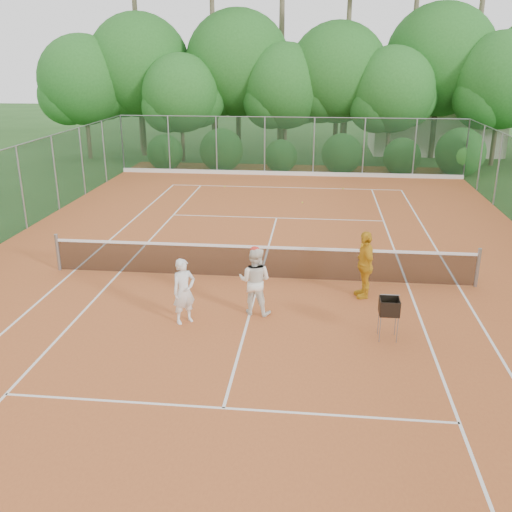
{
  "coord_description": "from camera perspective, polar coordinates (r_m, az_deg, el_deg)",
  "views": [
    {
      "loc": [
        1.53,
        -15.01,
        5.98
      ],
      "look_at": [
        0.02,
        -1.2,
        1.1
      ],
      "focal_mm": 40.0,
      "sensor_mm": 36.0,
      "label": 1
    }
  ],
  "objects": [
    {
      "name": "ground",
      "position": [
        16.23,
        0.38,
        -2.27
      ],
      "size": [
        120.0,
        120.0,
        0.0
      ],
      "primitive_type": "plane",
      "color": "#254E1C",
      "rests_on": "ground"
    },
    {
      "name": "clay_court",
      "position": [
        16.22,
        0.38,
        -2.23
      ],
      "size": [
        18.0,
        36.0,
        0.02
      ],
      "primitive_type": "cube",
      "color": "#B35A29",
      "rests_on": "ground"
    },
    {
      "name": "club_building",
      "position": [
        39.97,
        17.35,
        12.07
      ],
      "size": [
        8.0,
        5.0,
        3.0
      ],
      "primitive_type": "cube",
      "color": "beige",
      "rests_on": "ground"
    },
    {
      "name": "tennis_net",
      "position": [
        16.04,
        0.39,
        -0.5
      ],
      "size": [
        11.97,
        0.1,
        1.1
      ],
      "color": "gray",
      "rests_on": "clay_court"
    },
    {
      "name": "player_white",
      "position": [
        13.4,
        -7.22,
        -3.51
      ],
      "size": [
        0.68,
        0.66,
        1.58
      ],
      "primitive_type": "imported",
      "rotation": [
        0.0,
        0.0,
        0.71
      ],
      "color": "silver",
      "rests_on": "clay_court"
    },
    {
      "name": "player_center_grp",
      "position": [
        13.74,
        -0.12,
        -2.48
      ],
      "size": [
        0.92,
        0.78,
        1.72
      ],
      "color": "white",
      "rests_on": "clay_court"
    },
    {
      "name": "player_yellow",
      "position": [
        14.95,
        10.81,
        -0.82
      ],
      "size": [
        0.64,
        1.11,
        1.78
      ],
      "primitive_type": "imported",
      "rotation": [
        0.0,
        0.0,
        -1.36
      ],
      "color": "gold",
      "rests_on": "clay_court"
    },
    {
      "name": "ball_hopper",
      "position": [
        12.87,
        13.18,
        -5.02
      ],
      "size": [
        0.42,
        0.42,
        0.96
      ],
      "rotation": [
        0.0,
        0.0,
        -0.04
      ],
      "color": "gray",
      "rests_on": "clay_court"
    },
    {
      "name": "stray_ball_a",
      "position": [
        27.66,
        -3.15,
        6.96
      ],
      "size": [
        0.07,
        0.07,
        0.07
      ],
      "primitive_type": "sphere",
      "color": "#D5F038",
      "rests_on": "clay_court"
    },
    {
      "name": "stray_ball_b",
      "position": [
        27.53,
        8.7,
        6.7
      ],
      "size": [
        0.07,
        0.07,
        0.07
      ],
      "primitive_type": "sphere",
      "color": "#BEE034",
      "rests_on": "clay_court"
    },
    {
      "name": "stray_ball_c",
      "position": [
        24.62,
        4.66,
        5.36
      ],
      "size": [
        0.07,
        0.07,
        0.07
      ],
      "primitive_type": "sphere",
      "color": "yellow",
      "rests_on": "clay_court"
    },
    {
      "name": "court_markings",
      "position": [
        16.22,
        0.38,
        -2.19
      ],
      "size": [
        11.03,
        23.83,
        0.01
      ],
      "color": "white",
      "rests_on": "clay_court"
    },
    {
      "name": "fence_back",
      "position": [
        30.38,
        3.33,
        10.88
      ],
      "size": [
        18.07,
        0.07,
        3.0
      ],
      "color": "#19381E",
      "rests_on": "clay_court"
    },
    {
      "name": "tropical_treeline",
      "position": [
        35.24,
        6.37,
        17.83
      ],
      "size": [
        32.1,
        8.49,
        15.03
      ],
      "color": "brown",
      "rests_on": "ground"
    }
  ]
}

